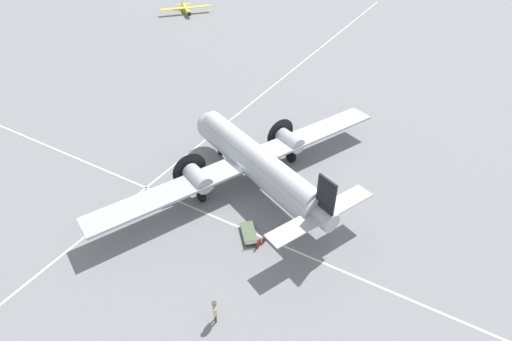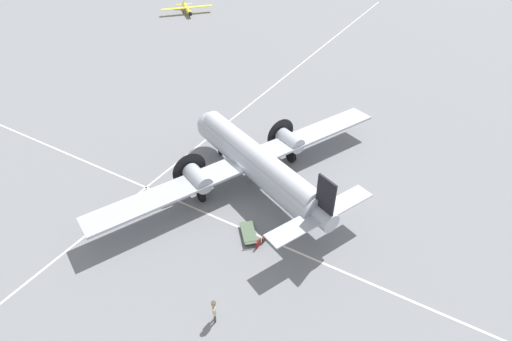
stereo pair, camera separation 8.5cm
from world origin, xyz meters
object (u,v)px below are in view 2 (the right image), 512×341
object	(u,v)px
suitcase_near_door	(258,243)
light_aircraft_distant	(187,9)
airliner_main	(253,159)
suitcase_upright_spare	(264,239)
crew_foreground	(214,309)
baggage_cart	(249,233)
traffic_cone	(219,174)

from	to	relation	value
suitcase_near_door	light_aircraft_distant	xyz separation A→B (m)	(40.98, 38.15, 0.48)
airliner_main	light_aircraft_distant	world-z (taller)	airliner_main
light_aircraft_distant	airliner_main	bearing A→B (deg)	-4.05
airliner_main	suitcase_near_door	world-z (taller)	airliner_main
light_aircraft_distant	suitcase_upright_spare	bearing A→B (deg)	-4.85
crew_foreground	baggage_cart	world-z (taller)	crew_foreground
light_aircraft_distant	traffic_cone	xyz separation A→B (m)	(-35.93, -31.48, -0.47)
suitcase_near_door	traffic_cone	size ratio (longest dim) A/B	0.96
baggage_cart	airliner_main	bearing A→B (deg)	-14.16
suitcase_upright_spare	traffic_cone	bearing A→B (deg)	56.73
suitcase_upright_spare	baggage_cart	xyz separation A→B (m)	(-0.08, 1.18, 0.06)
airliner_main	traffic_cone	size ratio (longest dim) A/B	38.68
light_aircraft_distant	crew_foreground	bearing A→B (deg)	-8.80
crew_foreground	baggage_cart	bearing A→B (deg)	-23.28
suitcase_near_door	traffic_cone	bearing A→B (deg)	52.88
airliner_main	light_aircraft_distant	size ratio (longest dim) A/B	3.40
light_aircraft_distant	baggage_cart	bearing A→B (deg)	-5.80
suitcase_upright_spare	traffic_cone	world-z (taller)	traffic_cone
baggage_cart	traffic_cone	world-z (taller)	traffic_cone
suitcase_upright_spare	light_aircraft_distant	size ratio (longest dim) A/B	0.06
crew_foreground	baggage_cart	size ratio (longest dim) A/B	0.74
light_aircraft_distant	traffic_cone	distance (m)	47.77
suitcase_upright_spare	traffic_cone	xyz separation A→B (m)	(4.44, 6.77, 0.09)
airliner_main	suitcase_near_door	bearing A→B (deg)	147.90
crew_foreground	traffic_cone	world-z (taller)	crew_foreground
suitcase_near_door	suitcase_upright_spare	bearing A→B (deg)	-9.60
suitcase_near_door	traffic_cone	world-z (taller)	traffic_cone
baggage_cart	traffic_cone	bearing A→B (deg)	9.31
airliner_main	baggage_cart	bearing A→B (deg)	141.89
suitcase_near_door	baggage_cart	size ratio (longest dim) A/B	0.27
suitcase_near_door	traffic_cone	distance (m)	8.36
airliner_main	suitcase_upright_spare	xyz separation A→B (m)	(-5.09, -3.88, -2.24)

